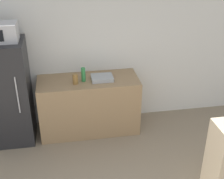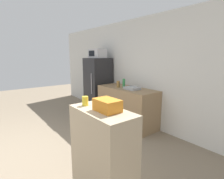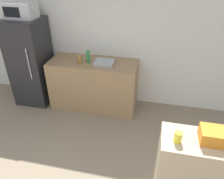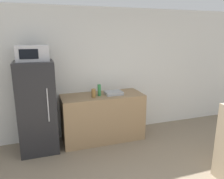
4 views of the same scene
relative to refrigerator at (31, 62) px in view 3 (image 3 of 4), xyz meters
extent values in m
cube|color=silver|center=(1.29, 0.40, 0.48)|extent=(8.00, 0.06, 2.60)
cube|color=#232326|center=(0.00, 0.00, 0.00)|extent=(0.64, 0.63, 1.64)
cylinder|color=#B7B7BC|center=(0.18, -0.33, 0.12)|extent=(0.02, 0.02, 0.57)
cube|color=#BCBCC1|center=(0.00, 0.00, 0.95)|extent=(0.53, 0.32, 0.26)
cube|color=black|center=(-0.05, -0.17, 0.95)|extent=(0.29, 0.01, 0.16)
cube|color=#937551|center=(1.22, 0.04, -0.36)|extent=(1.60, 0.65, 0.93)
cube|color=#9EA3A8|center=(1.44, 0.01, 0.14)|extent=(0.34, 0.27, 0.06)
cylinder|color=#2D7F42|center=(1.15, 0.01, 0.22)|extent=(0.07, 0.07, 0.22)
cylinder|color=olive|center=(1.02, -0.07, 0.19)|extent=(0.08, 0.08, 0.16)
cube|color=orange|center=(2.92, -1.81, 0.38)|extent=(0.28, 0.19, 0.13)
cylinder|color=yellow|center=(2.59, -1.88, 0.37)|extent=(0.07, 0.07, 0.11)
camera|label=1|loc=(0.84, -4.39, 2.24)|focal=50.00mm
camera|label=2|loc=(4.31, -2.83, 0.87)|focal=28.00mm
camera|label=3|loc=(2.33, -3.39, 1.72)|focal=35.00mm
camera|label=4|loc=(0.08, -3.91, 1.25)|focal=35.00mm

